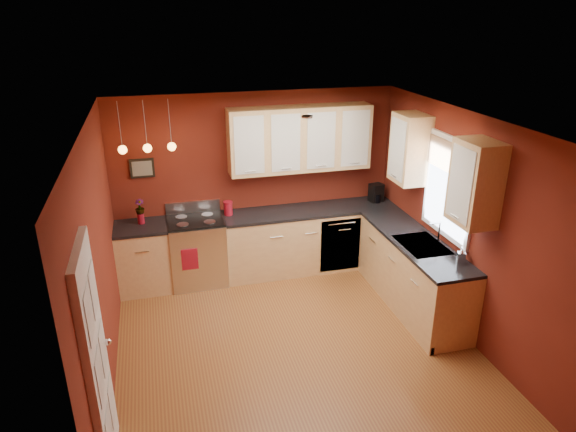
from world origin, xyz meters
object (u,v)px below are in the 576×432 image
object	(u,v)px
coffee_maker	(376,193)
sink	(422,246)
gas_range	(198,250)
soap_pump	(461,255)
red_canister	(228,208)

from	to	relation	value
coffee_maker	sink	bearing A→B (deg)	-103.89
gas_range	sink	distance (m)	3.05
sink	soap_pump	bearing A→B (deg)	-71.71
gas_range	red_canister	xyz separation A→B (m)	(0.47, 0.08, 0.56)
coffee_maker	soap_pump	world-z (taller)	coffee_maker
sink	coffee_maker	world-z (taller)	sink
red_canister	sink	bearing A→B (deg)	-36.38
gas_range	red_canister	bearing A→B (deg)	10.21
coffee_maker	soap_pump	bearing A→B (deg)	-98.24
sink	gas_range	bearing A→B (deg)	150.22
coffee_maker	soap_pump	distance (m)	2.10
gas_range	red_canister	distance (m)	0.73
gas_range	coffee_maker	size ratio (longest dim) A/B	4.11
sink	red_canister	bearing A→B (deg)	143.62
coffee_maker	gas_range	bearing A→B (deg)	169.84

